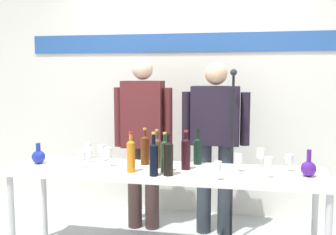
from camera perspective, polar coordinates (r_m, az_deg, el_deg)
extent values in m
cube|color=silver|center=(4.35, 2.84, 5.82)|extent=(5.08, 0.10, 3.00)
cube|color=#2955A1|center=(4.31, 2.75, 10.73)|extent=(3.55, 0.01, 0.20)
cube|color=white|center=(3.21, -0.52, -7.86)|extent=(2.54, 0.63, 0.04)
cylinder|color=silver|center=(3.53, -21.61, -13.51)|extent=(0.05, 0.05, 0.73)
cylinder|color=silver|center=(3.96, -17.43, -11.19)|extent=(0.05, 0.05, 0.73)
cylinder|color=silver|center=(3.56, 20.41, -13.32)|extent=(0.05, 0.05, 0.73)
sphere|color=#1A2B9A|center=(3.57, -18.16, -5.43)|extent=(0.11, 0.11, 0.11)
cylinder|color=#1A2B9A|center=(3.56, -18.20, -4.10)|extent=(0.04, 0.04, 0.07)
sphere|color=#431A83|center=(3.16, 19.59, -6.98)|extent=(0.12, 0.12, 0.12)
cylinder|color=#431A83|center=(3.14, 19.66, -5.26)|extent=(0.03, 0.03, 0.10)
cylinder|color=#3C2A28|center=(4.03, -4.81, -9.95)|extent=(0.14, 0.14, 0.82)
cylinder|color=#3C2A28|center=(3.99, -2.31, -10.11)|extent=(0.14, 0.14, 0.82)
cube|color=#562023|center=(3.87, -3.64, 0.48)|extent=(0.40, 0.22, 0.65)
cylinder|color=#562023|center=(3.94, -7.12, 0.08)|extent=(0.09, 0.09, 0.58)
cylinder|color=#562023|center=(3.81, -0.03, -0.08)|extent=(0.09, 0.09, 0.58)
sphere|color=beige|center=(3.85, -3.68, 6.94)|extent=(0.20, 0.20, 0.20)
cylinder|color=#2E353E|center=(3.90, 5.21, -10.13)|extent=(0.14, 0.14, 0.87)
cylinder|color=#2E353E|center=(3.88, 8.23, -10.23)|extent=(0.14, 0.14, 0.87)
cube|color=black|center=(3.75, 6.86, 0.30)|extent=(0.45, 0.22, 0.55)
cylinder|color=black|center=(3.78, 2.70, -0.02)|extent=(0.09, 0.09, 0.50)
cylinder|color=black|center=(3.74, 11.05, -0.20)|extent=(0.09, 0.09, 0.50)
sphere|color=#DFB088|center=(3.73, 6.94, 6.30)|extent=(0.21, 0.21, 0.21)
cylinder|color=black|center=(2.99, 0.05, -6.14)|extent=(0.07, 0.07, 0.24)
cone|color=black|center=(2.97, 0.05, -3.64)|extent=(0.07, 0.07, 0.03)
cylinder|color=black|center=(2.96, 0.05, -3.24)|extent=(0.03, 0.03, 0.07)
cylinder|color=black|center=(2.96, 0.05, -2.45)|extent=(0.03, 0.03, 0.02)
cylinder|color=#4C2F1B|center=(3.24, -1.61, -5.34)|extent=(0.07, 0.07, 0.22)
cone|color=#4C2F1B|center=(3.22, -1.62, -3.21)|extent=(0.07, 0.07, 0.03)
cylinder|color=#4C2F1B|center=(3.21, -1.62, -2.72)|extent=(0.02, 0.02, 0.08)
cylinder|color=gold|center=(3.21, -1.62, -1.87)|extent=(0.03, 0.03, 0.02)
cylinder|color=#1A3722|center=(3.09, -0.47, -5.79)|extent=(0.07, 0.07, 0.23)
cone|color=#1A3722|center=(3.06, -0.47, -3.44)|extent=(0.07, 0.07, 0.03)
cylinder|color=#1A3722|center=(3.06, -0.47, -3.04)|extent=(0.03, 0.03, 0.07)
cylinder|color=gold|center=(3.05, -0.47, -2.28)|extent=(0.03, 0.03, 0.02)
cylinder|color=black|center=(3.19, 2.59, -5.44)|extent=(0.07, 0.07, 0.23)
cone|color=black|center=(3.16, 2.60, -3.16)|extent=(0.07, 0.07, 0.03)
cylinder|color=black|center=(3.16, 2.60, -2.77)|extent=(0.03, 0.03, 0.07)
cylinder|color=red|center=(3.15, 2.61, -2.00)|extent=(0.03, 0.03, 0.02)
cylinder|color=orange|center=(3.11, -5.36, -5.74)|extent=(0.07, 0.07, 0.23)
cone|color=orange|center=(3.09, -5.39, -3.42)|extent=(0.07, 0.07, 0.03)
cylinder|color=orange|center=(3.08, -5.39, -3.00)|extent=(0.03, 0.03, 0.07)
cylinder|color=red|center=(3.08, -5.40, -2.22)|extent=(0.03, 0.03, 0.02)
cylinder|color=#4E240D|center=(3.36, -3.36, -4.89)|extent=(0.07, 0.07, 0.22)
cone|color=#4E240D|center=(3.34, -3.37, -2.79)|extent=(0.07, 0.07, 0.03)
cylinder|color=#4E240D|center=(3.33, -3.37, -2.39)|extent=(0.02, 0.02, 0.07)
cylinder|color=gold|center=(3.33, -3.38, -1.65)|extent=(0.03, 0.03, 0.02)
cylinder|color=black|center=(2.98, -2.08, -6.26)|extent=(0.06, 0.06, 0.23)
cone|color=black|center=(2.96, -2.09, -3.87)|extent=(0.06, 0.06, 0.03)
cylinder|color=black|center=(2.95, -2.09, -3.26)|extent=(0.03, 0.03, 0.09)
cylinder|color=gold|center=(2.95, -2.09, -2.27)|extent=(0.03, 0.03, 0.02)
cylinder|color=black|center=(3.37, 4.28, -5.04)|extent=(0.07, 0.07, 0.20)
cone|color=black|center=(3.35, 4.30, -3.13)|extent=(0.07, 0.07, 0.03)
cylinder|color=black|center=(3.35, 4.30, -2.57)|extent=(0.03, 0.03, 0.09)
cylinder|color=black|center=(3.34, 4.31, -1.68)|extent=(0.03, 0.03, 0.02)
cylinder|color=white|center=(3.34, -12.32, -7.05)|extent=(0.06, 0.06, 0.00)
cylinder|color=white|center=(3.33, -12.33, -6.57)|extent=(0.01, 0.01, 0.06)
cylinder|color=white|center=(3.32, -12.36, -5.50)|extent=(0.07, 0.07, 0.07)
cylinder|color=white|center=(3.54, -9.51, -6.21)|extent=(0.06, 0.06, 0.00)
cylinder|color=white|center=(3.53, -9.52, -5.59)|extent=(0.01, 0.01, 0.08)
cylinder|color=white|center=(3.52, -9.54, -4.44)|extent=(0.07, 0.07, 0.07)
cylinder|color=white|center=(3.52, -11.39, -6.35)|extent=(0.06, 0.06, 0.00)
cylinder|color=white|center=(3.51, -11.40, -5.86)|extent=(0.01, 0.01, 0.06)
cylinder|color=white|center=(3.50, -11.42, -4.84)|extent=(0.06, 0.06, 0.07)
cylinder|color=white|center=(3.66, -11.42, -5.85)|extent=(0.05, 0.05, 0.00)
cylinder|color=white|center=(3.65, -11.43, -5.30)|extent=(0.01, 0.01, 0.07)
cylinder|color=white|center=(3.64, -11.45, -4.18)|extent=(0.06, 0.06, 0.08)
cylinder|color=white|center=(3.33, -8.61, -6.99)|extent=(0.05, 0.05, 0.00)
cylinder|color=white|center=(3.33, -8.62, -6.36)|extent=(0.01, 0.01, 0.07)
cylinder|color=white|center=(3.31, -8.65, -5.02)|extent=(0.07, 0.07, 0.08)
cylinder|color=white|center=(2.91, 7.17, -8.95)|extent=(0.06, 0.06, 0.00)
cylinder|color=white|center=(2.90, 7.18, -8.29)|extent=(0.01, 0.01, 0.07)
cylinder|color=white|center=(2.88, 7.20, -6.97)|extent=(0.06, 0.06, 0.07)
cylinder|color=white|center=(3.35, 13.16, -7.02)|extent=(0.06, 0.06, 0.00)
cylinder|color=white|center=(3.34, 13.17, -6.35)|extent=(0.01, 0.01, 0.08)
cylinder|color=white|center=(3.33, 13.21, -5.04)|extent=(0.06, 0.06, 0.08)
cylinder|color=white|center=(3.28, 17.02, -7.44)|extent=(0.06, 0.06, 0.00)
cylinder|color=white|center=(3.27, 17.04, -6.84)|extent=(0.01, 0.01, 0.07)
cylinder|color=white|center=(3.25, 17.08, -5.69)|extent=(0.07, 0.07, 0.07)
cylinder|color=white|center=(3.03, 14.23, -8.46)|extent=(0.05, 0.05, 0.00)
cylinder|color=white|center=(3.02, 14.25, -7.72)|extent=(0.01, 0.01, 0.08)
cylinder|color=white|center=(3.01, 14.29, -6.27)|extent=(0.06, 0.06, 0.08)
cylinder|color=white|center=(3.18, 10.06, -7.68)|extent=(0.06, 0.06, 0.00)
cylinder|color=white|center=(3.17, 10.07, -6.99)|extent=(0.01, 0.01, 0.07)
cylinder|color=white|center=(3.15, 10.10, -5.75)|extent=(0.06, 0.06, 0.07)
cylinder|color=black|center=(3.59, 9.21, -6.26)|extent=(0.02, 0.02, 1.52)
sphere|color=#232328|center=(3.51, 9.44, 6.44)|extent=(0.06, 0.06, 0.06)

